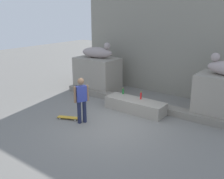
% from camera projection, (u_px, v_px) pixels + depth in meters
% --- Properties ---
extents(ground_plane, '(40.00, 40.00, 0.00)m').
position_uv_depth(ground_plane, '(110.00, 125.00, 9.17)').
color(ground_plane, slate).
extents(facade_wall, '(9.40, 0.60, 5.08)m').
position_uv_depth(facade_wall, '(172.00, 41.00, 12.07)').
color(facade_wall, gray).
rests_on(facade_wall, ground_plane).
extents(pedestal_left, '(2.12, 1.39, 1.66)m').
position_uv_depth(pedestal_left, '(97.00, 74.00, 12.96)').
color(pedestal_left, gray).
rests_on(pedestal_left, ground_plane).
extents(statue_reclining_left, '(1.68, 0.90, 0.78)m').
position_uv_depth(statue_reclining_left, '(98.00, 52.00, 12.61)').
color(statue_reclining_left, '#A29391').
rests_on(statue_reclining_left, pedestal_left).
extents(ledge_block, '(2.48, 0.80, 0.49)m').
position_uv_depth(ledge_block, '(135.00, 105.00, 10.36)').
color(ledge_block, gray).
rests_on(ledge_block, ground_plane).
extents(skater, '(0.35, 0.49, 1.67)m').
position_uv_depth(skater, '(81.00, 98.00, 9.11)').
color(skater, '#1E233F').
rests_on(skater, ground_plane).
extents(skateboard, '(0.81, 0.51, 0.08)m').
position_uv_depth(skateboard, '(68.00, 117.00, 9.65)').
color(skateboard, gold).
rests_on(skateboard, ground_plane).
extents(bottle_red, '(0.07, 0.07, 0.32)m').
position_uv_depth(bottle_red, '(141.00, 96.00, 10.32)').
color(bottle_red, red).
rests_on(bottle_red, ledge_block).
extents(bottle_green, '(0.08, 0.08, 0.28)m').
position_uv_depth(bottle_green, '(123.00, 91.00, 10.96)').
color(bottle_green, '#1E722D').
rests_on(bottle_green, ledge_block).
extents(stair_step, '(8.25, 0.50, 0.26)m').
position_uv_depth(stair_step, '(143.00, 104.00, 10.86)').
color(stair_step, gray).
rests_on(stair_step, ground_plane).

